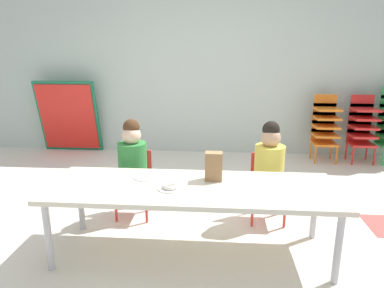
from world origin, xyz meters
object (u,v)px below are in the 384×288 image
Objects in this scene: paper_plate_near_edge at (170,188)px; paper_plate_center_table at (146,177)px; kid_chair_red_stack at (362,125)px; seated_child_middle_seat at (269,162)px; seated_child_near_camera at (133,159)px; folded_activity_table at (69,117)px; kid_chair_orange_stack at (325,125)px; donut_powdered_on_plate at (170,186)px; paper_bag_brown at (214,166)px; craft_table at (192,191)px.

paper_plate_near_edge is 1.00× the size of paper_plate_center_table.
seated_child_middle_seat is at bearing -129.11° from kid_chair_red_stack.
kid_chair_red_stack is 3.40m from paper_plate_near_edge.
folded_activity_table is at bearing 126.13° from seated_child_near_camera.
folded_activity_table is at bearing 143.15° from seated_child_middle_seat.
kid_chair_orange_stack reaches higher than donut_powdered_on_plate.
seated_child_near_camera is 0.49m from paper_plate_center_table.
paper_plate_center_table is (-2.52, -2.30, 0.04)m from kid_chair_red_stack.
folded_activity_table is (-3.71, 0.16, 0.02)m from kid_chair_orange_stack.
kid_chair_orange_stack and kid_chair_red_stack have the same top height.
paper_bag_brown is at bearing -0.47° from paper_plate_center_table.
folded_activity_table is 6.04× the size of paper_plate_center_table.
paper_plate_near_edge is at bearing -146.52° from paper_bag_brown.
seated_child_near_camera is 1.00× the size of kid_chair_orange_stack.
seated_child_near_camera is at bearing 135.14° from craft_table.
craft_table is 0.40m from paper_plate_center_table.
paper_bag_brown is (2.21, -2.47, 0.12)m from folded_activity_table.
seated_child_middle_seat is 1.00× the size of kid_chair_orange_stack.
paper_bag_brown is 0.38m from donut_powdered_on_plate.
folded_activity_table is at bearing 125.52° from paper_plate_near_edge.
folded_activity_table is 3.31m from paper_bag_brown.
craft_table is at bearing -51.64° from folded_activity_table.
paper_plate_center_table is (-1.01, -0.44, -0.00)m from seated_child_middle_seat.
folded_activity_table is (-2.69, 2.02, -0.02)m from seated_child_middle_seat.
folded_activity_table reaches higher than craft_table.
seated_child_near_camera is at bearing 148.76° from paper_bag_brown.
seated_child_near_camera is at bearing 180.00° from seated_child_middle_seat.
paper_plate_center_table is at bearing 159.85° from craft_table.
seated_child_middle_seat reaches higher than paper_plate_center_table.
kid_chair_orange_stack is 0.85× the size of folded_activity_table.
seated_child_near_camera reaches higher than paper_plate_center_table.
folded_activity_table is 3.28m from donut_powdered_on_plate.
paper_plate_near_edge is at bearing -42.89° from paper_plate_center_table.
folded_activity_table is at bearing 125.52° from donut_powdered_on_plate.
kid_chair_red_stack is 7.81× the size of donut_powdered_on_plate.
paper_bag_brown is at bearing -31.24° from seated_child_near_camera.
donut_powdered_on_plate is (1.91, -2.67, 0.03)m from folded_activity_table.
seated_child_near_camera is at bearing 115.28° from paper_plate_center_table.
seated_child_near_camera is 0.87m from paper_bag_brown.
craft_table is 0.18m from donut_powdered_on_plate.
folded_activity_table is 4.94× the size of paper_bag_brown.
craft_table is 18.02× the size of donut_powdered_on_plate.
seated_child_near_camera is 2.50m from folded_activity_table.
paper_bag_brown is 0.54m from paper_plate_center_table.
kid_chair_red_stack is (2.73, 1.86, -0.04)m from seated_child_near_camera.
folded_activity_table reaches higher than seated_child_middle_seat.
kid_chair_orange_stack is at bearing 180.00° from kid_chair_red_stack.
kid_chair_orange_stack is (2.23, 1.86, -0.04)m from seated_child_near_camera.
seated_child_near_camera reaches higher than kid_chair_red_stack.
paper_bag_brown reaches higher than craft_table.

